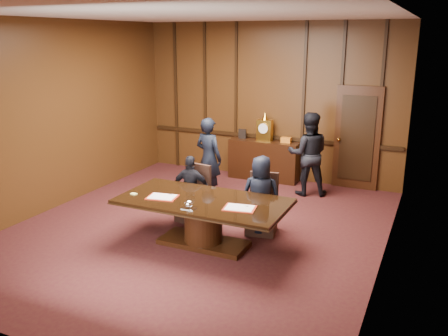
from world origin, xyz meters
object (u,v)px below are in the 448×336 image
object	(u,v)px
sideboard	(264,159)
witness_right	(308,154)
conference_table	(203,215)
signatory_right	(261,196)
signatory_left	(191,189)
witness_left	(209,158)

from	to	relation	value
sideboard	witness_right	xyz separation A→B (m)	(1.18, -0.63, 0.37)
conference_table	witness_right	world-z (taller)	witness_right
signatory_right	signatory_left	bearing A→B (deg)	-11.80
sideboard	witness_right	world-z (taller)	witness_right
sideboard	conference_table	size ratio (longest dim) A/B	0.61
sideboard	signatory_right	bearing A→B (deg)	-70.89
conference_table	witness_right	xyz separation A→B (m)	(0.80, 3.13, 0.35)
conference_table	witness_right	distance (m)	3.25
sideboard	witness_left	distance (m)	1.78
signatory_right	sideboard	bearing A→B (deg)	-82.69
conference_table	signatory_left	world-z (taller)	signatory_left
conference_table	signatory_right	xyz separation A→B (m)	(0.65, 0.80, 0.16)
conference_table	witness_right	size ratio (longest dim) A/B	1.52
signatory_right	witness_right	world-z (taller)	witness_right
witness_left	witness_right	distance (m)	2.03
conference_table	sideboard	bearing A→B (deg)	95.71
sideboard	signatory_right	world-z (taller)	sideboard
conference_table	signatory_left	xyz separation A→B (m)	(-0.65, 0.80, 0.09)
conference_table	signatory_right	distance (m)	1.04
signatory_left	sideboard	bearing A→B (deg)	-108.25
signatory_right	witness_right	xyz separation A→B (m)	(0.15, 2.33, 0.19)
signatory_left	witness_right	distance (m)	2.76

